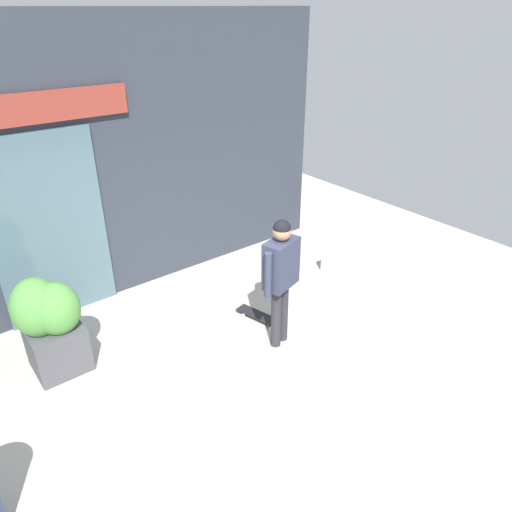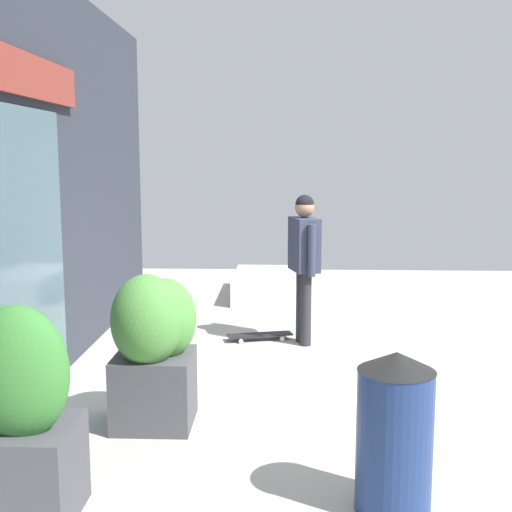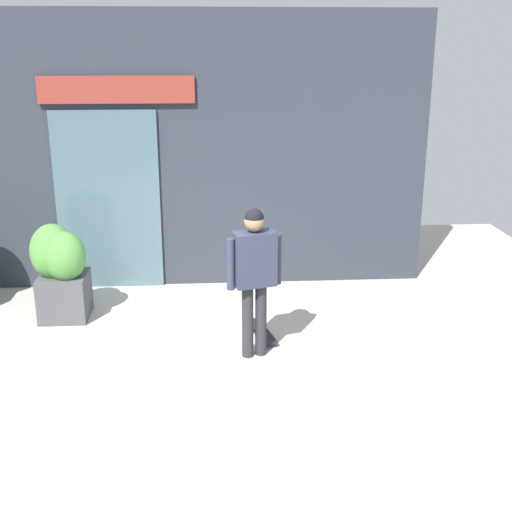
# 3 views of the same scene
# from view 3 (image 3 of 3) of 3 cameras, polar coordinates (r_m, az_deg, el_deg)

# --- Properties ---
(ground_plane) EXTENTS (12.00, 12.00, 0.00)m
(ground_plane) POSITION_cam_3_polar(r_m,az_deg,el_deg) (7.28, -6.99, -10.28)
(ground_plane) COLOR #B2ADA3
(building_facade) EXTENTS (7.10, 0.31, 3.91)m
(building_facade) POSITION_cam_3_polar(r_m,az_deg,el_deg) (9.56, -6.75, 8.82)
(building_facade) COLOR #2D333D
(building_facade) RESTS_ON ground_plane
(skateboarder) EXTENTS (0.62, 0.37, 1.74)m
(skateboarder) POSITION_cam_3_polar(r_m,az_deg,el_deg) (7.26, -0.15, -0.97)
(skateboarder) COLOR #28282D
(skateboarder) RESTS_ON ground_plane
(skateboard) EXTENTS (0.37, 0.80, 0.08)m
(skateboard) POSITION_cam_3_polar(r_m,az_deg,el_deg) (8.11, 0.42, -6.57)
(skateboard) COLOR black
(skateboard) RESTS_ON ground_plane
(planter_box_right) EXTENTS (0.72, 0.65, 1.26)m
(planter_box_right) POSITION_cam_3_polar(r_m,az_deg,el_deg) (8.81, -16.65, -0.90)
(planter_box_right) COLOR #47474C
(planter_box_right) RESTS_ON ground_plane
(snow_ledge) EXTENTS (1.73, 0.90, 0.35)m
(snow_ledge) POSITION_cam_3_polar(r_m,az_deg,el_deg) (8.65, 17.41, -5.03)
(snow_ledge) COLOR white
(snow_ledge) RESTS_ON ground_plane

